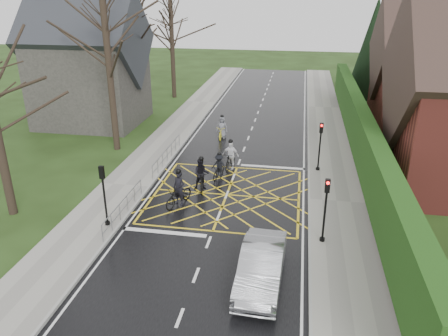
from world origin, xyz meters
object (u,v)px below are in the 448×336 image
(cyclist_back, at_px, (201,177))
(car, at_px, (261,266))
(cyclist_mid, at_px, (219,168))
(cyclist_rear, at_px, (179,193))
(cyclist_lead, at_px, (222,130))
(cyclist_front, at_px, (230,158))

(cyclist_back, xyz_separation_m, car, (4.18, -7.97, 0.01))
(cyclist_back, relative_size, cyclist_mid, 1.20)
(cyclist_rear, height_order, cyclist_lead, cyclist_rear)
(cyclist_rear, xyz_separation_m, cyclist_back, (0.76, 2.09, 0.09))
(cyclist_back, height_order, car, cyclist_back)
(cyclist_lead, bearing_deg, cyclist_front, -75.04)
(cyclist_front, distance_m, car, 11.66)
(cyclist_rear, height_order, cyclist_mid, cyclist_rear)
(cyclist_lead, bearing_deg, cyclist_rear, -91.70)
(cyclist_mid, height_order, car, cyclist_mid)
(cyclist_lead, bearing_deg, car, -75.09)
(cyclist_back, bearing_deg, cyclist_rear, -124.99)
(cyclist_rear, bearing_deg, cyclist_front, 92.52)
(car, bearing_deg, cyclist_lead, 106.93)
(cyclist_rear, distance_m, cyclist_front, 5.70)
(cyclist_rear, xyz_separation_m, cyclist_front, (1.91, 5.37, 0.06))
(cyclist_back, relative_size, cyclist_front, 1.03)
(cyclist_rear, relative_size, cyclist_lead, 1.19)
(cyclist_lead, distance_m, car, 17.80)
(cyclist_mid, height_order, cyclist_lead, cyclist_lead)
(cyclist_back, xyz_separation_m, cyclist_lead, (-0.46, 9.22, -0.12))
(cyclist_rear, bearing_deg, car, -27.94)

